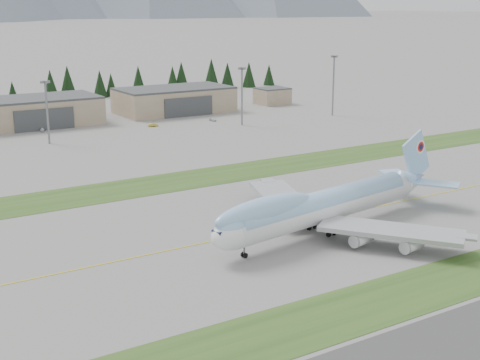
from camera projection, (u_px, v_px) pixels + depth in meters
ground at (301, 223)px, 142.86m from camera, size 7000.00×7000.00×0.00m
grass_strip_near at (438, 284)px, 111.71m from camera, size 400.00×14.00×0.08m
grass_strip_far at (200, 178)px, 179.75m from camera, size 400.00×18.00×0.08m
taxiway_line_main at (301, 223)px, 142.86m from camera, size 400.00×0.40×0.02m
boeing_747_freighter at (324, 205)px, 135.59m from camera, size 66.66×56.60×17.48m
hangar_center at (34, 111)px, 256.68m from camera, size 48.00×26.60×10.80m
hangar_right at (174, 100)px, 287.45m from camera, size 48.00×26.60×10.80m
control_shed at (272, 96)px, 311.94m from camera, size 14.00×12.00×7.60m
floodlight_masts at (141, 91)px, 233.52m from camera, size 188.57×8.35×24.90m
service_vehicle_a at (42, 131)px, 245.45m from camera, size 1.75×3.72×1.23m
service_vehicle_b at (153, 127)px, 255.07m from camera, size 4.15×2.26×1.30m
service_vehicle_c at (213, 121)px, 267.47m from camera, size 1.79×4.07×1.16m
conifer_belt at (42, 87)px, 316.95m from camera, size 279.93×14.79×16.86m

